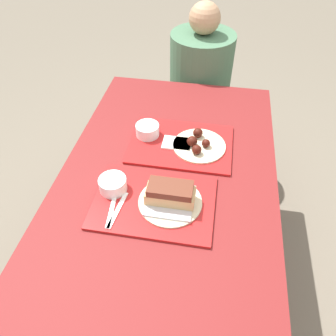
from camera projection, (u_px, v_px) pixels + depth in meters
name	position (u px, v px, depth m)	size (l,w,h in m)	color
ground_plane	(168.00, 263.00, 1.88)	(12.00, 12.00, 0.00)	#706656
picnic_table	(168.00, 187.00, 1.42)	(0.88, 1.42, 0.75)	maroon
picnic_bench_far	(191.00, 113.00, 2.25)	(0.83, 0.28, 0.47)	maroon
tray_near	(154.00, 202.00, 1.22)	(0.45, 0.32, 0.01)	red
tray_far	(181.00, 144.00, 1.46)	(0.45, 0.32, 0.01)	red
bowl_coleslaw_near	(113.00, 184.00, 1.24)	(0.11, 0.11, 0.05)	white
brisket_sandwich_plate	(170.00, 196.00, 1.19)	(0.24, 0.24, 0.09)	beige
plastic_fork_near	(112.00, 209.00, 1.19)	(0.03, 0.17, 0.00)	white
plastic_knife_near	(118.00, 210.00, 1.18)	(0.04, 0.17, 0.00)	white
bowl_coleslaw_far	(147.00, 129.00, 1.47)	(0.11, 0.11, 0.05)	white
wings_plate_far	(198.00, 144.00, 1.43)	(0.23, 0.23, 0.05)	beige
napkin_far	(177.00, 143.00, 1.45)	(0.13, 0.09, 0.01)	white
person_seated_across	(201.00, 69.00, 2.01)	(0.38, 0.38, 0.65)	#477051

